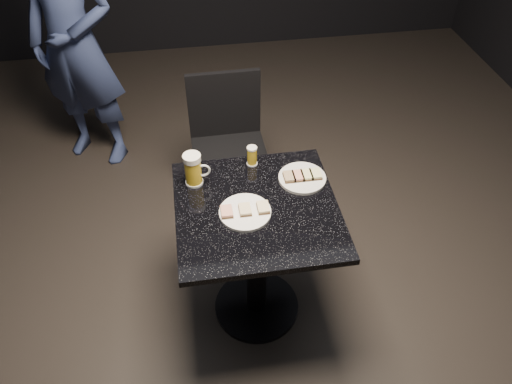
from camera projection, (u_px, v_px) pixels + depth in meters
floor at (257, 307)px, 2.65m from camera, size 6.00×6.00×0.00m
plate_large at (245, 212)px, 2.11m from camera, size 0.22×0.22×0.01m
plate_small at (302, 178)px, 2.27m from camera, size 0.22×0.22×0.01m
patron at (74, 43)px, 3.05m from camera, size 0.73×0.63×1.68m
table at (257, 244)px, 2.31m from camera, size 0.70×0.70×0.75m
beer_mug at (194, 169)px, 2.20m from camera, size 0.12×0.08×0.16m
beer_tumbler at (252, 156)px, 2.32m from camera, size 0.05×0.05×0.10m
chair at (228, 141)px, 2.89m from camera, size 0.42×0.42×0.88m
canapes_on_plate_large at (245, 210)px, 2.10m from camera, size 0.21×0.07×0.02m
canapes_on_plate_small at (302, 175)px, 2.26m from camera, size 0.17×0.07×0.02m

